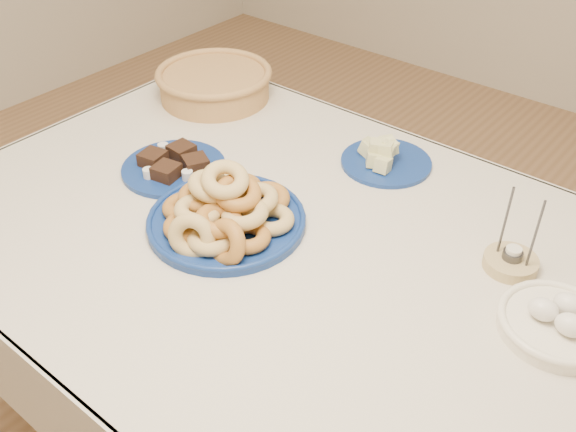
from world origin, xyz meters
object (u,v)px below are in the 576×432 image
at_px(candle_holder, 511,261).
at_px(melon_plate, 384,157).
at_px(donut_platter, 225,212).
at_px(dining_table, 302,279).
at_px(wicker_basket, 214,83).
at_px(brownie_plate, 174,166).
at_px(egg_bowl, 557,323).

bearing_deg(candle_holder, melon_plate, 157.64).
bearing_deg(donut_platter, melon_plate, 73.60).
xyz_separation_m(dining_table, wicker_basket, (-0.62, 0.37, 0.15)).
bearing_deg(dining_table, brownie_plate, 177.28).
distance_m(brownie_plate, egg_bowl, 0.93).
distance_m(dining_table, candle_holder, 0.44).
height_order(wicker_basket, candle_holder, candle_holder).
bearing_deg(melon_plate, wicker_basket, -179.80).
bearing_deg(brownie_plate, melon_plate, 42.34).
bearing_deg(melon_plate, dining_table, -84.46).
relative_size(melon_plate, egg_bowl, 1.30).
xyz_separation_m(donut_platter, candle_holder, (0.54, 0.27, -0.02)).
bearing_deg(donut_platter, wicker_basket, 136.55).
bearing_deg(egg_bowl, dining_table, -170.10).
height_order(donut_platter, wicker_basket, donut_platter).
xyz_separation_m(melon_plate, brownie_plate, (-0.39, -0.35, -0.01)).
relative_size(donut_platter, wicker_basket, 1.21).
height_order(donut_platter, candle_holder, candle_holder).
bearing_deg(candle_holder, donut_platter, -153.63).
height_order(dining_table, brownie_plate, brownie_plate).
bearing_deg(brownie_plate, donut_platter, -18.04).
distance_m(brownie_plate, candle_holder, 0.82).
xyz_separation_m(dining_table, donut_platter, (-0.16, -0.06, 0.15)).
distance_m(donut_platter, melon_plate, 0.45).
relative_size(donut_platter, melon_plate, 1.46).
bearing_deg(dining_table, donut_platter, -158.74).
xyz_separation_m(donut_platter, melon_plate, (0.13, 0.43, -0.02)).
xyz_separation_m(dining_table, candle_holder, (0.37, 0.20, 0.12)).
bearing_deg(dining_table, egg_bowl, 9.90).
distance_m(brownie_plate, wicker_basket, 0.40).
relative_size(melon_plate, brownie_plate, 1.04).
height_order(brownie_plate, wicker_basket, wicker_basket).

